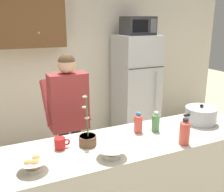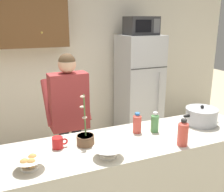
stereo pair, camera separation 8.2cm
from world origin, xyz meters
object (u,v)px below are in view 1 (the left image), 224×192
cooking_pot (201,115)px  empty_bowl (111,152)px  bottle_near_edge (138,123)px  potted_orchid (88,138)px  bread_bowl (33,164)px  bottle_far_corner (185,132)px  refrigerator (136,87)px  person_near_pot (69,110)px  bottle_mid_counter (156,122)px  microwave (138,26)px  coffee_mug (60,143)px

cooking_pot → empty_bowl: cooking_pot is taller
bottle_near_edge → potted_orchid: 0.52m
cooking_pot → bread_bowl: cooking_pot is taller
bread_bowl → bottle_far_corner: (1.23, -0.12, 0.06)m
refrigerator → person_near_pot: (-1.44, -1.06, 0.15)m
refrigerator → bottle_mid_counter: refrigerator is taller
potted_orchid → cooking_pot: bearing=-0.7°
microwave → potted_orchid: 2.46m
bread_bowl → potted_orchid: potted_orchid is taller
microwave → coffee_mug: microwave is taller
bottle_near_edge → empty_bowl: bearing=-142.8°
person_near_pot → empty_bowl: size_ratio=6.70×
coffee_mug → person_near_pot: bearing=69.1°
microwave → cooking_pot: microwave is taller
empty_bowl → bottle_far_corner: 0.66m
microwave → bread_bowl: (-1.96, -1.97, -0.88)m
empty_bowl → bottle_near_edge: size_ratio=1.23×
bottle_far_corner → refrigerator: bearing=70.9°
person_near_pot → coffee_mug: bearing=-110.9°
bottle_near_edge → refrigerator: bearing=61.0°
bread_bowl → potted_orchid: 0.52m
bread_bowl → cooking_pot: bearing=6.6°
bottle_near_edge → person_near_pot: bearing=125.6°
person_near_pot → bottle_far_corner: bearing=-55.8°
refrigerator → bread_bowl: 2.80m
person_near_pot → bread_bowl: bearing=-119.0°
bottle_near_edge → cooking_pot: bearing=-5.4°
empty_bowl → cooking_pot: bearing=12.8°
cooking_pot → bottle_near_edge: bearing=174.6°
refrigerator → microwave: 1.00m
bread_bowl → bottle_near_edge: (1.00, 0.26, 0.04)m
coffee_mug → bottle_near_edge: bearing=1.6°
cooking_pot → bread_bowl: (-1.70, -0.20, -0.03)m
bottle_near_edge → coffee_mug: bearing=-178.4°
bottle_far_corner → bottle_mid_counter: bearing=101.5°
refrigerator → microwave: bearing=-89.9°
refrigerator → bottle_mid_counter: 1.95m
refrigerator → bottle_far_corner: (-0.73, -2.11, 0.18)m
bottle_far_corner → potted_orchid: potted_orchid is taller
person_near_pot → bottle_near_edge: person_near_pot is taller
person_near_pot → potted_orchid: size_ratio=3.64×
bottle_near_edge → potted_orchid: bearing=-174.4°
microwave → bottle_mid_counter: microwave is taller
empty_bowl → bottle_mid_counter: (0.59, 0.27, 0.05)m
refrigerator → bottle_mid_counter: size_ratio=8.80×
refrigerator → coffee_mug: refrigerator is taller
bread_bowl → potted_orchid: size_ratio=0.50×
bottle_mid_counter → bottle_far_corner: bottle_far_corner is taller
bottle_far_corner → potted_orchid: bearing=156.5°
refrigerator → bread_bowl: (-1.96, -1.99, 0.12)m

